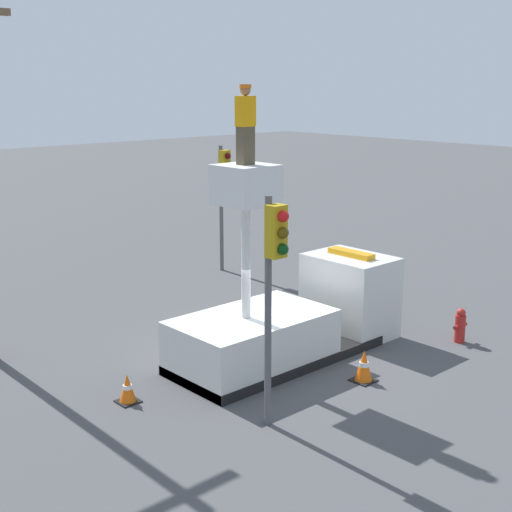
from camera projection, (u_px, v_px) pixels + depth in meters
The scene contains 8 objects.
ground_plane at pixel (277, 359), 17.72m from camera, with size 120.00×120.00×0.00m, color #4C4C4F.
bucket_truck at pixel (291, 318), 17.82m from camera, with size 6.33×2.32×4.91m.
worker at pixel (245, 125), 15.68m from camera, with size 0.40×0.26×1.75m.
traffic_light_pole at pixel (274, 267), 13.46m from camera, with size 0.34×0.57×4.65m.
traffic_light_across at pixel (224, 183), 25.24m from camera, with size 0.34×0.57×4.53m.
fire_hydrant at pixel (460, 326), 18.78m from camera, with size 0.52×0.28×0.93m.
traffic_cone_rear at pixel (127, 389), 15.26m from camera, with size 0.46×0.46×0.64m.
traffic_cone_curbside at pixel (364, 366), 16.34m from camera, with size 0.51×0.51×0.75m.
Camera 1 is at (-11.60, -11.90, 6.70)m, focal length 50.00 mm.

